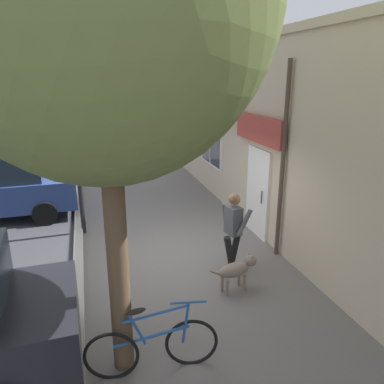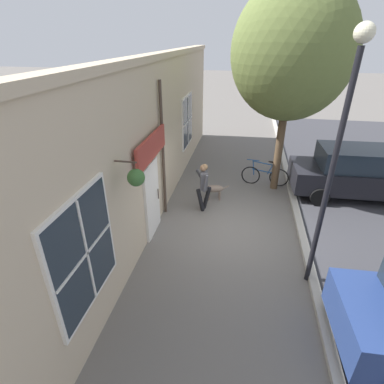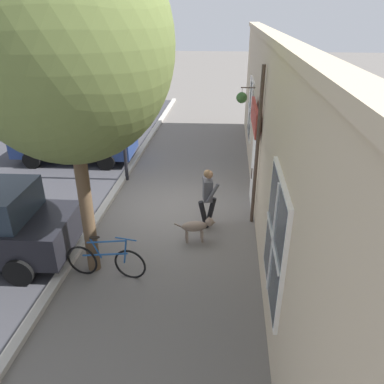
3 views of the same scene
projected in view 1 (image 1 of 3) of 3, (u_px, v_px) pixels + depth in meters
ground_plane at (176, 256)px, 8.02m from camera, size 90.00×90.00×0.00m
storefront_facade at (281, 144)px, 7.95m from camera, size 0.95×18.00×4.61m
pedestrian_walking at (233, 225)px, 7.20m from camera, size 0.55×0.55×1.59m
dog_on_leash at (237, 269)px, 6.65m from camera, size 1.01×0.40×0.64m
leaning_bicycle at (153, 346)px, 4.80m from camera, size 1.74×0.20×1.00m
street_lamp at (71, 91)px, 8.20m from camera, size 0.32×0.32×5.22m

